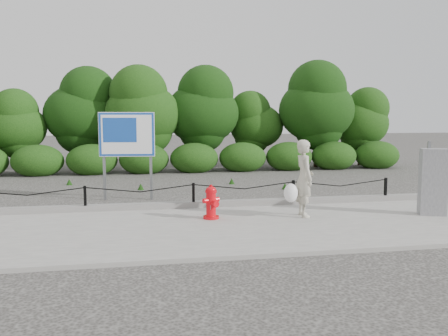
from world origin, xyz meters
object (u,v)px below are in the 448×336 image
pedestrian (303,179)px  advertising_sign (127,138)px  utility_cabinet (433,182)px  fire_hydrant (211,202)px

pedestrian → advertising_sign: 5.03m
advertising_sign → utility_cabinet: bearing=-21.5°
utility_cabinet → advertising_sign: size_ratio=0.69×
pedestrian → fire_hydrant: bearing=87.9°
utility_cabinet → advertising_sign: 7.63m
fire_hydrant → utility_cabinet: (4.89, -0.52, 0.39)m
fire_hydrant → advertising_sign: size_ratio=0.31×
fire_hydrant → utility_cabinet: utility_cabinet is taller
pedestrian → utility_cabinet: bearing=-95.4°
utility_cabinet → pedestrian: bearing=-167.8°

